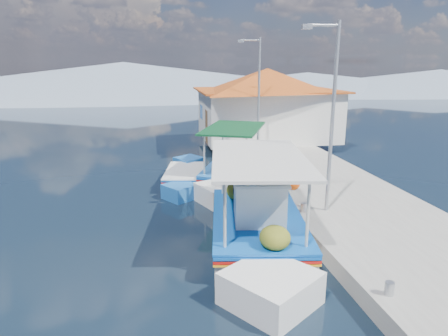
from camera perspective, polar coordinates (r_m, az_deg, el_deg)
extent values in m
plane|color=black|center=(11.26, -3.96, -13.36)|extent=(160.00, 160.00, 0.00)
cube|color=#9A9990|center=(18.03, 12.81, -1.84)|extent=(5.00, 44.00, 0.50)
cylinder|color=#A5A8AD|center=(9.59, 22.33, -15.47)|extent=(0.20, 0.20, 0.30)
cylinder|color=#A5A8AD|center=(13.63, 11.19, -5.46)|extent=(0.20, 0.20, 0.30)
cylinder|color=#A5A8AD|center=(19.08, 4.74, 0.66)|extent=(0.20, 0.20, 0.30)
cylinder|color=#A5A8AD|center=(24.79, 1.21, 4.01)|extent=(0.20, 0.20, 0.30)
cube|color=white|center=(12.38, 4.69, -9.34)|extent=(3.30, 5.32, 1.09)
cube|color=white|center=(15.18, -0.37, -4.07)|extent=(2.54, 2.54, 1.21)
cube|color=white|center=(9.88, 12.56, -16.35)|extent=(2.47, 2.47, 1.03)
cube|color=#0D4FA9|center=(12.18, 4.74, -7.17)|extent=(3.39, 5.48, 0.07)
cube|color=red|center=(12.22, 4.73, -7.57)|extent=(3.39, 5.48, 0.06)
cube|color=yellow|center=(12.25, 4.73, -7.92)|extent=(3.39, 5.48, 0.05)
cube|color=#0D4FA9|center=(12.15, 4.75, -6.82)|extent=(3.41, 5.44, 0.06)
cube|color=brown|center=(12.16, 4.75, -6.97)|extent=(3.08, 5.19, 0.06)
cube|color=white|center=(11.65, 5.50, -4.68)|extent=(1.61, 1.70, 1.26)
cube|color=silver|center=(11.45, 5.59, -1.59)|extent=(1.75, 1.83, 0.07)
cylinder|color=beige|center=(13.40, -2.78, -0.72)|extent=(0.08, 0.08, 1.84)
cylinder|color=beige|center=(14.08, 5.12, 0.01)|extent=(0.08, 0.08, 1.84)
cylinder|color=beige|center=(9.67, 4.43, -7.02)|extent=(0.08, 0.08, 1.84)
cylinder|color=beige|center=(10.60, 14.53, -5.46)|extent=(0.08, 0.08, 1.84)
cube|color=silver|center=(11.61, 4.94, 1.48)|extent=(3.42, 5.34, 0.08)
ellipsoid|color=#434F15|center=(13.29, 0.14, -3.50)|extent=(0.87, 0.96, 0.65)
ellipsoid|color=#434F15|center=(14.09, 2.44, -2.66)|extent=(0.73, 0.81, 0.55)
ellipsoid|color=#434F15|center=(10.46, 10.62, -9.21)|extent=(0.78, 0.86, 0.59)
sphere|color=#FF4B08|center=(12.95, 8.23, -1.68)|extent=(0.46, 0.46, 0.46)
cube|color=white|center=(18.14, 1.31, -1.40)|extent=(3.56, 4.55, 1.03)
cube|color=white|center=(20.32, -2.99, 0.75)|extent=(2.03, 2.03, 1.14)
cube|color=white|center=(16.15, 6.57, -3.57)|extent=(1.97, 1.97, 0.97)
cube|color=#0D4FA9|center=(18.01, 1.32, 0.06)|extent=(3.67, 4.69, 0.06)
cube|color=red|center=(18.04, 1.32, -0.21)|extent=(3.67, 4.69, 0.05)
cube|color=yellow|center=(18.06, 1.32, -0.44)|extent=(3.67, 4.69, 0.04)
cube|color=#1D5FAF|center=(18.00, 1.32, 0.29)|extent=(3.67, 4.66, 0.05)
cube|color=brown|center=(18.00, 1.32, 0.19)|extent=(3.37, 4.41, 0.05)
cylinder|color=beige|center=(18.77, -3.78, 3.48)|extent=(0.08, 0.08, 1.73)
cylinder|color=beige|center=(19.65, 0.64, 4.03)|extent=(0.08, 0.08, 1.73)
cylinder|color=beige|center=(15.97, 2.19, 1.48)|extent=(0.08, 0.08, 1.73)
cylinder|color=beige|center=(17.00, 6.98, 2.21)|extent=(0.08, 0.08, 1.73)
cube|color=#0D4121|center=(17.64, 1.35, 5.64)|extent=(3.66, 4.60, 0.08)
cube|color=#1D5FAF|center=(18.04, -5.52, -1.71)|extent=(2.10, 3.23, 0.83)
cube|color=#1D5FAF|center=(19.88, -7.05, 0.13)|extent=(1.58, 1.58, 0.92)
cube|color=#1D5FAF|center=(16.26, -3.71, -3.54)|extent=(1.54, 1.54, 0.79)
cube|color=#0D4FA9|center=(17.93, -5.55, -0.52)|extent=(2.16, 3.33, 0.05)
cube|color=red|center=(17.95, -5.54, -0.74)|extent=(2.16, 3.33, 0.04)
cube|color=yellow|center=(17.97, -5.54, -0.93)|extent=(2.16, 3.33, 0.04)
cube|color=white|center=(17.92, -5.55, -0.33)|extent=(2.17, 3.30, 0.04)
cube|color=brown|center=(17.93, -5.55, -0.42)|extent=(1.96, 3.15, 0.04)
cube|color=white|center=(26.10, 6.01, 7.48)|extent=(8.00, 6.00, 3.00)
cube|color=#B65219|center=(25.95, 6.10, 10.88)|extent=(8.64, 6.48, 0.10)
pyramid|color=#B65219|center=(25.92, 6.14, 12.31)|extent=(10.49, 10.49, 1.40)
cube|color=brown|center=(24.39, -2.44, 5.85)|extent=(0.06, 1.00, 2.00)
cube|color=#0D4FA9|center=(26.76, -3.19, 7.94)|extent=(0.06, 1.20, 0.90)
cylinder|color=#A5A8AD|center=(13.25, 15.06, 6.48)|extent=(0.12, 0.12, 6.00)
cylinder|color=#A5A8AD|center=(12.96, 13.83, 19.03)|extent=(1.00, 0.08, 0.08)
cube|color=#A5A8AD|center=(12.77, 11.64, 18.99)|extent=(0.30, 0.14, 0.14)
cylinder|color=#A5A8AD|center=(21.69, 4.93, 10.00)|extent=(0.12, 0.12, 6.00)
cylinder|color=#A5A8AD|center=(21.51, 3.76, 17.59)|extent=(1.00, 0.08, 0.08)
cube|color=#A5A8AD|center=(21.39, 2.39, 17.49)|extent=(0.30, 0.14, 0.14)
cone|color=slate|center=(66.06, -13.91, 11.96)|extent=(96.00, 96.00, 5.50)
cone|color=slate|center=(70.91, 11.63, 11.56)|extent=(76.80, 76.80, 3.80)
cone|color=slate|center=(83.38, 28.12, 10.74)|extent=(89.60, 89.60, 4.20)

